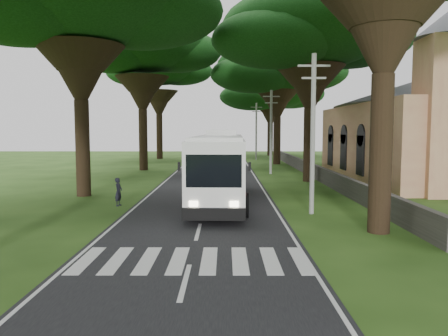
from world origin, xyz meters
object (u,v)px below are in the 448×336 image
Objects in this scene: pole_mid at (271,130)px; distant_car_a at (203,161)px; pole_far at (256,130)px; church at (422,122)px; pole_near at (313,131)px; pedestrian at (119,192)px; coach_bus at (220,167)px; distant_car_b at (212,154)px.

pole_mid reaches higher than distant_car_a.
pole_mid is 1.00× the size of pole_far.
church is 3.00× the size of pole_near.
pole_near is at bearing -92.47° from pedestrian.
coach_bus is 8.44× the size of pedestrian.
distant_car_b reaches higher than distant_car_a.
pole_far is 0.60× the size of coach_bus.
pole_far is at bearing -109.85° from distant_car_a.
coach_bus is at bearing -105.88° from pole_mid.
pole_mid is at bearing 90.00° from pole_near.
church reaches higher than pole_far.
pole_near reaches higher than coach_bus.
distant_car_a is (-6.98, -11.63, -3.56)m from pole_far.
pole_near is 6.22m from coach_bus.
pedestrian is at bearing -149.74° from church.
pole_near is 1.00× the size of pole_mid.
church is 19.88m from pole_near.
distant_car_a is at bearing 2.68° from pedestrian.
distant_car_a is at bearing 103.82° from pole_near.
church reaches higher than coach_bus.
church is 5.70× the size of distant_car_b.
pole_mid is at bearing -20.27° from pedestrian.
pole_near is 42.52m from distant_car_b.
pole_far is (-12.36, 24.45, -0.73)m from church.
pole_far reaches higher than distant_car_a.
coach_bus is (-17.05, -12.02, -2.80)m from church.
church is 13.16m from pole_mid.
church is 23.60m from distant_car_a.
church is at bearing 36.77° from coach_bus.
pole_mid is 20.00m from pole_far.
pedestrian is (-10.35, 2.30, -3.39)m from pole_near.
coach_bus is 3.17× the size of distant_car_b.
church is at bearing -63.18° from pole_far.
pedestrian is (-22.71, -13.25, -4.12)m from church.
distant_car_a is at bearing -120.96° from pole_far.
distant_car_b is at bearing 106.26° from pole_mid.
pole_far reaches higher than distant_car_b.
pole_near and pole_far have the same top height.
pedestrian is at bearing -120.30° from pole_mid.
pole_far reaches higher than pedestrian.
pole_far is 2.30× the size of distant_car_a.
pole_mid is at bearing 140.95° from distant_car_a.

